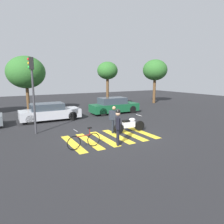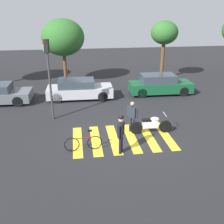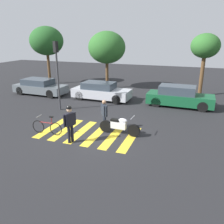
{
  "view_description": "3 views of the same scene",
  "coord_description": "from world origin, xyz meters",
  "px_view_note": "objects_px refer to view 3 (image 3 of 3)",
  "views": [
    {
      "loc": [
        -5.44,
        -9.69,
        3.46
      ],
      "look_at": [
        0.88,
        1.4,
        1.19
      ],
      "focal_mm": 32.21,
      "sensor_mm": 36.0,
      "label": 1
    },
    {
      "loc": [
        -2.14,
        -11.13,
        6.13
      ],
      "look_at": [
        -0.28,
        1.77,
        0.73
      ],
      "focal_mm": 40.81,
      "sensor_mm": 36.0,
      "label": 2
    },
    {
      "loc": [
        4.98,
        -10.09,
        4.9
      ],
      "look_at": [
        0.87,
        1.15,
        0.9
      ],
      "focal_mm": 36.86,
      "sensor_mm": 36.0,
      "label": 3
    }
  ],
  "objects_px": {
    "traffic_light_pole": "(57,65)",
    "leaning_bicycle": "(47,127)",
    "car_grey_coupe": "(40,87)",
    "car_green_compact": "(179,97)",
    "officer_on_foot": "(70,121)",
    "officer_by_motorcycle": "(104,113)",
    "police_motorcycle": "(119,126)",
    "car_silver_sedan": "(101,91)"
  },
  "relations": [
    {
      "from": "traffic_light_pole",
      "to": "leaning_bicycle",
      "type": "bearing_deg",
      "value": -66.68
    },
    {
      "from": "car_grey_coupe",
      "to": "car_green_compact",
      "type": "distance_m",
      "value": 11.67
    },
    {
      "from": "officer_on_foot",
      "to": "traffic_light_pole",
      "type": "height_order",
      "value": "traffic_light_pole"
    },
    {
      "from": "officer_by_motorcycle",
      "to": "leaning_bicycle",
      "type": "bearing_deg",
      "value": -149.22
    },
    {
      "from": "police_motorcycle",
      "to": "car_green_compact",
      "type": "xyz_separation_m",
      "value": [
        2.48,
        6.18,
        0.26
      ]
    },
    {
      "from": "car_grey_coupe",
      "to": "traffic_light_pole",
      "type": "bearing_deg",
      "value": -39.01
    },
    {
      "from": "officer_by_motorcycle",
      "to": "traffic_light_pole",
      "type": "height_order",
      "value": "traffic_light_pole"
    },
    {
      "from": "police_motorcycle",
      "to": "officer_by_motorcycle",
      "type": "bearing_deg",
      "value": 164.0
    },
    {
      "from": "police_motorcycle",
      "to": "officer_by_motorcycle",
      "type": "xyz_separation_m",
      "value": [
        -0.95,
        0.27,
        0.5
      ]
    },
    {
      "from": "leaning_bicycle",
      "to": "officer_by_motorcycle",
      "type": "distance_m",
      "value": 3.06
    },
    {
      "from": "officer_by_motorcycle",
      "to": "car_silver_sedan",
      "type": "relative_size",
      "value": 0.36
    },
    {
      "from": "leaning_bicycle",
      "to": "car_silver_sedan",
      "type": "bearing_deg",
      "value": 90.07
    },
    {
      "from": "leaning_bicycle",
      "to": "officer_on_foot",
      "type": "relative_size",
      "value": 0.93
    },
    {
      "from": "officer_on_foot",
      "to": "officer_by_motorcycle",
      "type": "distance_m",
      "value": 2.2
    },
    {
      "from": "traffic_light_pole",
      "to": "car_grey_coupe",
      "type": "bearing_deg",
      "value": 140.99
    },
    {
      "from": "car_green_compact",
      "to": "traffic_light_pole",
      "type": "distance_m",
      "value": 8.78
    },
    {
      "from": "officer_on_foot",
      "to": "officer_by_motorcycle",
      "type": "xyz_separation_m",
      "value": [
        0.93,
        1.99,
        -0.13
      ]
    },
    {
      "from": "officer_on_foot",
      "to": "officer_by_motorcycle",
      "type": "relative_size",
      "value": 1.11
    },
    {
      "from": "police_motorcycle",
      "to": "car_grey_coupe",
      "type": "height_order",
      "value": "car_grey_coupe"
    },
    {
      "from": "leaning_bicycle",
      "to": "car_silver_sedan",
      "type": "height_order",
      "value": "car_silver_sedan"
    },
    {
      "from": "car_green_compact",
      "to": "traffic_light_pole",
      "type": "bearing_deg",
      "value": -154.67
    },
    {
      "from": "car_silver_sedan",
      "to": "car_green_compact",
      "type": "height_order",
      "value": "car_green_compact"
    },
    {
      "from": "officer_on_foot",
      "to": "car_grey_coupe",
      "type": "height_order",
      "value": "officer_on_foot"
    },
    {
      "from": "car_silver_sedan",
      "to": "officer_on_foot",
      "type": "bearing_deg",
      "value": -77.9
    },
    {
      "from": "police_motorcycle",
      "to": "car_grey_coupe",
      "type": "relative_size",
      "value": 0.48
    },
    {
      "from": "car_green_compact",
      "to": "traffic_light_pole",
      "type": "height_order",
      "value": "traffic_light_pole"
    },
    {
      "from": "police_motorcycle",
      "to": "traffic_light_pole",
      "type": "relative_size",
      "value": 0.48
    },
    {
      "from": "officer_on_foot",
      "to": "leaning_bicycle",
      "type": "bearing_deg",
      "value": 164.74
    },
    {
      "from": "car_grey_coupe",
      "to": "car_green_compact",
      "type": "xyz_separation_m",
      "value": [
        11.67,
        0.37,
        0.06
      ]
    },
    {
      "from": "car_green_compact",
      "to": "traffic_light_pole",
      "type": "relative_size",
      "value": 1.02
    },
    {
      "from": "police_motorcycle",
      "to": "car_grey_coupe",
      "type": "bearing_deg",
      "value": 147.74
    },
    {
      "from": "leaning_bicycle",
      "to": "car_grey_coupe",
      "type": "bearing_deg",
      "value": 128.68
    },
    {
      "from": "car_grey_coupe",
      "to": "car_green_compact",
      "type": "relative_size",
      "value": 0.99
    },
    {
      "from": "officer_by_motorcycle",
      "to": "car_grey_coupe",
      "type": "xyz_separation_m",
      "value": [
        -8.24,
        5.53,
        -0.31
      ]
    },
    {
      "from": "police_motorcycle",
      "to": "traffic_light_pole",
      "type": "distance_m",
      "value": 6.32
    },
    {
      "from": "officer_by_motorcycle",
      "to": "car_green_compact",
      "type": "xyz_separation_m",
      "value": [
        3.43,
        5.9,
        -0.24
      ]
    },
    {
      "from": "officer_on_foot",
      "to": "traffic_light_pole",
      "type": "bearing_deg",
      "value": 127.66
    },
    {
      "from": "officer_by_motorcycle",
      "to": "car_silver_sedan",
      "type": "distance_m",
      "value": 6.3
    },
    {
      "from": "leaning_bicycle",
      "to": "traffic_light_pole",
      "type": "bearing_deg",
      "value": 113.32
    },
    {
      "from": "officer_on_foot",
      "to": "car_silver_sedan",
      "type": "relative_size",
      "value": 0.4
    },
    {
      "from": "police_motorcycle",
      "to": "officer_by_motorcycle",
      "type": "distance_m",
      "value": 1.11
    },
    {
      "from": "police_motorcycle",
      "to": "leaning_bicycle",
      "type": "distance_m",
      "value": 3.75
    }
  ]
}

